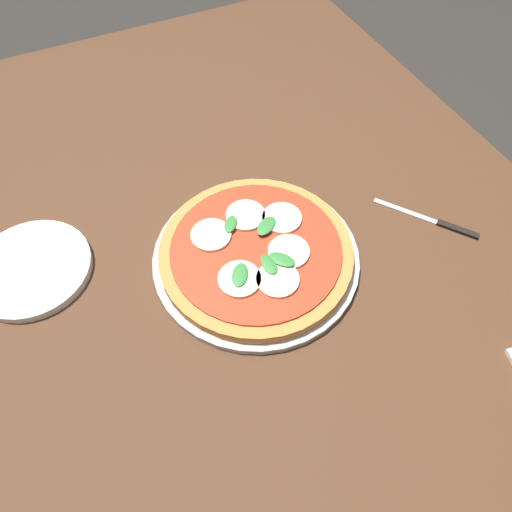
# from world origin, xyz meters

# --- Properties ---
(ground_plane) EXTENTS (6.00, 6.00, 0.00)m
(ground_plane) POSITION_xyz_m (0.00, 0.00, 0.00)
(ground_plane) COLOR #2D2B28
(dining_table) EXTENTS (1.46, 1.14, 0.71)m
(dining_table) POSITION_xyz_m (0.00, 0.00, 0.63)
(dining_table) COLOR #4C301E
(dining_table) RESTS_ON ground_plane
(serving_tray) EXTENTS (0.33, 0.33, 0.01)m
(serving_tray) POSITION_xyz_m (0.03, 0.04, 0.72)
(serving_tray) COLOR #B2B2B7
(serving_tray) RESTS_ON dining_table
(pizza) EXTENTS (0.31, 0.31, 0.03)m
(pizza) POSITION_xyz_m (0.03, 0.04, 0.73)
(pizza) COLOR #C6843F
(pizza) RESTS_ON serving_tray
(plate_white) EXTENTS (0.19, 0.19, 0.01)m
(plate_white) POSITION_xyz_m (-0.11, -0.29, 0.72)
(plate_white) COLOR white
(plate_white) RESTS_ON dining_table
(knife) EXTENTS (0.15, 0.12, 0.01)m
(knife) POSITION_xyz_m (0.09, 0.35, 0.71)
(knife) COLOR black
(knife) RESTS_ON dining_table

